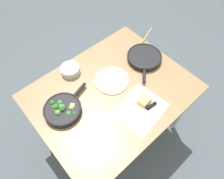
# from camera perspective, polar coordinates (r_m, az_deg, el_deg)

# --- Properties ---
(ground_plane) EXTENTS (14.00, 14.00, 0.00)m
(ground_plane) POSITION_cam_1_polar(r_m,az_deg,el_deg) (2.15, 0.00, -11.61)
(ground_plane) COLOR #424C51
(dining_table_red) EXTENTS (1.14, 0.91, 0.77)m
(dining_table_red) POSITION_cam_1_polar(r_m,az_deg,el_deg) (1.54, 0.00, -2.24)
(dining_table_red) COLOR olive
(dining_table_red) RESTS_ON ground_plane
(skillet_broccoli) EXTENTS (0.37, 0.26, 0.07)m
(skillet_broccoli) POSITION_cam_1_polar(r_m,az_deg,el_deg) (1.39, -13.90, -5.46)
(skillet_broccoli) COLOR black
(skillet_broccoli) RESTS_ON dining_table_red
(skillet_eggs) EXTENTS (0.33, 0.32, 0.05)m
(skillet_eggs) POSITION_cam_1_polar(r_m,az_deg,el_deg) (1.65, 9.21, 9.04)
(skillet_eggs) COLOR black
(skillet_eggs) RESTS_ON dining_table_red
(wooden_spoon) EXTENTS (0.38, 0.16, 0.02)m
(wooden_spoon) POSITION_cam_1_polar(r_m,az_deg,el_deg) (1.77, 8.28, 12.57)
(wooden_spoon) COLOR #A87A4C
(wooden_spoon) RESTS_ON dining_table_red
(parchment_sheet) EXTENTS (0.36, 0.32, 0.00)m
(parchment_sheet) POSITION_cam_1_polar(r_m,az_deg,el_deg) (1.40, 8.09, -5.45)
(parchment_sheet) COLOR beige
(parchment_sheet) RESTS_ON dining_table_red
(grater_knife) EXTENTS (0.25, 0.06, 0.02)m
(grater_knife) POSITION_cam_1_polar(r_m,az_deg,el_deg) (1.40, 9.75, -5.59)
(grater_knife) COLOR silver
(grater_knife) RESTS_ON dining_table_red
(cheese_block) EXTENTS (0.10, 0.08, 0.05)m
(cheese_block) POSITION_cam_1_polar(r_m,az_deg,el_deg) (1.41, 9.17, -2.98)
(cheese_block) COLOR #E0C15B
(cheese_block) RESTS_ON dining_table_red
(dinner_plate_stack) EXTENTS (0.26, 0.26, 0.03)m
(dinner_plate_stack) POSITION_cam_1_polar(r_m,az_deg,el_deg) (1.50, -0.04, 2.81)
(dinner_plate_stack) COLOR silver
(dinner_plate_stack) RESTS_ON dining_table_red
(prep_bowl_steel) EXTENTS (0.15, 0.15, 0.06)m
(prep_bowl_steel) POSITION_cam_1_polar(r_m,az_deg,el_deg) (1.57, -11.82, 5.50)
(prep_bowl_steel) COLOR #B7B7BC
(prep_bowl_steel) RESTS_ON dining_table_red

